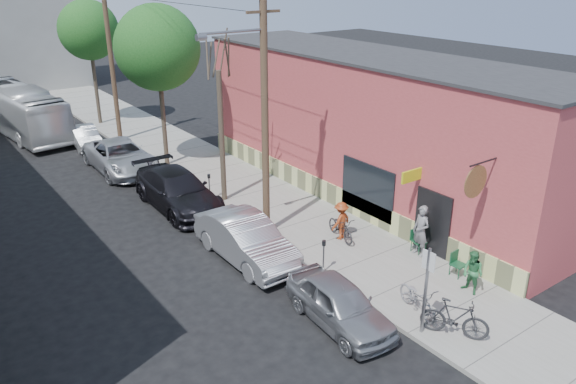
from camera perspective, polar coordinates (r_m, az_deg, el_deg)
ground at (r=18.93m, az=-1.27°, el=-10.83°), size 120.00×120.00×0.00m
sidewalk at (r=29.32m, az=-6.88°, el=1.58°), size 4.50×58.00×0.15m
cafe_building at (r=26.46m, az=8.46°, el=6.58°), size 6.60×20.20×6.61m
sign_post at (r=16.75m, az=13.87°, el=-8.96°), size 0.07×0.45×2.80m
parking_meter_near at (r=19.79m, az=3.65°, el=-6.00°), size 0.14×0.14×1.24m
parking_meter_far at (r=26.03m, az=-8.01°, el=0.96°), size 0.14×0.14×1.24m
utility_pole_near at (r=21.19m, az=-2.52°, el=8.78°), size 3.57×0.28×10.00m
utility_pole_far at (r=35.60m, az=-17.58°, el=13.16°), size 1.80×0.28×10.00m
tree_bare at (r=25.28m, az=-6.75°, el=5.52°), size 0.24×0.24×5.96m
tree_leafy_mid at (r=30.04m, az=-13.14°, el=14.07°), size 4.35×4.35×8.40m
tree_leafy_far at (r=39.97m, az=-19.60°, el=15.22°), size 3.86×3.86×8.11m
patio_chair_a at (r=21.84m, az=13.16°, el=-4.89°), size 0.60×0.60×0.88m
patio_chair_b at (r=20.59m, az=16.91°, el=-7.06°), size 0.53×0.53×0.88m
patron_grey at (r=21.39m, az=13.35°, el=-3.86°), size 0.55×0.77×1.98m
patron_green at (r=19.56m, az=18.25°, el=-7.78°), size 0.60×0.76×1.52m
cyclist at (r=22.22m, az=5.40°, el=-2.91°), size 1.09×0.75×1.55m
cyclist_bike at (r=22.35m, az=5.38°, el=-3.59°), size 1.01×1.92×0.96m
parked_bike_a at (r=17.42m, az=16.58°, el=-12.19°), size 1.53×1.98×1.19m
parked_bike_b at (r=18.21m, az=13.07°, el=-10.50°), size 1.13×2.02×1.01m
car_0 at (r=17.49m, az=5.25°, el=-11.22°), size 2.03×4.29×1.42m
car_1 at (r=20.92m, az=-4.28°, el=-4.83°), size 1.77×5.06×1.67m
car_2 at (r=25.75m, az=-11.15°, el=0.17°), size 2.45×5.84×1.68m
car_3 at (r=31.19m, az=-16.64°, el=3.47°), size 2.80×5.83×1.60m
car_4 at (r=36.05m, az=-19.93°, el=5.28°), size 1.70×4.00×1.28m
bus at (r=40.28m, az=-25.47°, el=7.47°), size 3.60×11.30×3.09m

